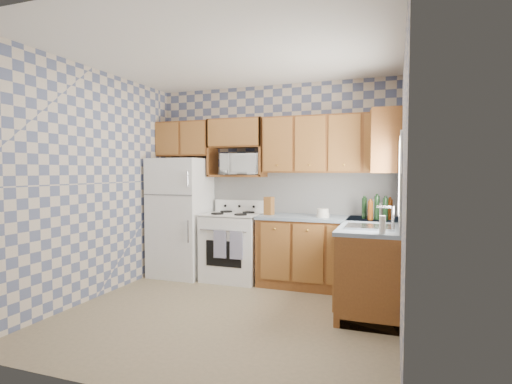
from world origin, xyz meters
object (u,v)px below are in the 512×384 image
(refrigerator, at_px, (181,217))
(microwave, at_px, (241,164))
(stove_body, at_px, (233,247))
(electric_kettle, at_px, (376,211))

(refrigerator, height_order, microwave, microwave)
(stove_body, xyz_separation_m, electric_kettle, (1.89, 0.04, 0.57))
(stove_body, distance_m, microwave, 1.16)
(stove_body, distance_m, electric_kettle, 1.97)
(microwave, distance_m, electric_kettle, 1.91)
(refrigerator, xyz_separation_m, microwave, (0.87, 0.16, 0.76))
(refrigerator, bearing_deg, electric_kettle, 1.28)
(stove_body, xyz_separation_m, microwave, (0.07, 0.14, 1.15))
(microwave, bearing_deg, stove_body, -125.97)
(microwave, bearing_deg, refrigerator, -178.71)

